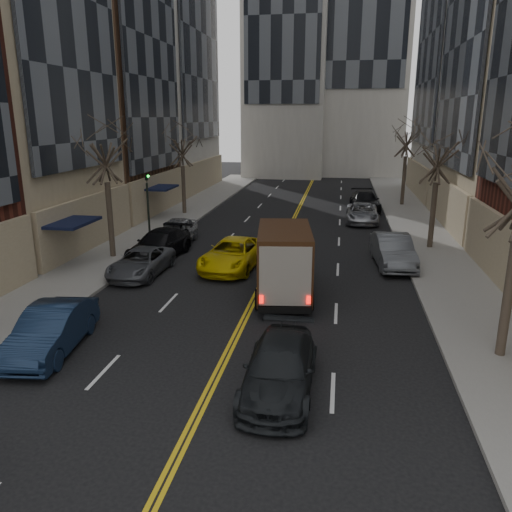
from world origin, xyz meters
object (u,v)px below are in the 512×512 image
(observer_sedan, at_px, (280,368))
(ups_truck, at_px, (284,262))
(pedestrian, at_px, (305,281))
(taxi, at_px, (233,254))

(observer_sedan, bearing_deg, ups_truck, 96.01)
(pedestrian, bearing_deg, observer_sedan, 175.26)
(taxi, height_order, pedestrian, pedestrian)
(ups_truck, bearing_deg, observer_sedan, -91.76)
(ups_truck, distance_m, observer_sedan, 7.81)
(ups_truck, bearing_deg, taxi, 121.56)
(observer_sedan, bearing_deg, taxi, 108.72)
(observer_sedan, xyz_separation_m, pedestrian, (0.15, 7.25, 0.22))
(ups_truck, relative_size, pedestrian, 3.24)
(ups_truck, relative_size, observer_sedan, 1.24)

